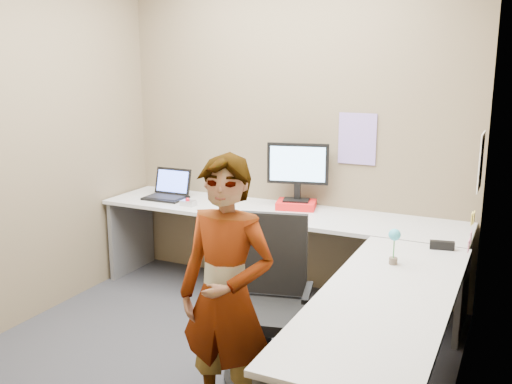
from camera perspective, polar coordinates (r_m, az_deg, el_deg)
The scene contains 20 objects.
ground at distance 3.99m, azimuth -3.89°, elevation -15.38°, with size 3.00×3.00×0.00m, color #222327.
wall_back at distance 4.72m, azimuth 3.67°, elevation 6.33°, with size 3.00×3.00×0.00m, color brown.
wall_right at distance 3.10m, azimuth 20.62°, elevation 2.11°, with size 2.70×2.70×0.00m, color brown.
wall_left at distance 4.49m, azimuth -21.18°, elevation 5.15°, with size 2.70×2.70×0.00m, color brown.
desk at distance 3.90m, azimuth 4.44°, elevation -6.61°, with size 2.98×2.58×0.73m.
paper_ream at distance 4.61m, azimuth 4.04°, elevation -1.27°, with size 0.31×0.23×0.06m, color red.
monitor at distance 4.56m, azimuth 4.19°, elevation 2.51°, with size 0.49×0.19×0.47m.
laptop at distance 5.01m, azimuth -8.72°, elevation 0.14°, with size 0.35×0.29×0.25m.
trackball_mouse at distance 4.71m, azimuth -6.80°, elevation -1.09°, with size 0.12×0.08×0.07m.
origami at distance 4.23m, azimuth 3.93°, elevation -2.57°, with size 0.10×0.10×0.06m, color white.
stapler at distance 3.79m, azimuth 18.11°, elevation -5.09°, with size 0.15×0.04×0.06m, color black.
flower at distance 3.41m, azimuth 13.66°, elevation -4.76°, with size 0.07×0.07×0.22m.
calendar_purple at distance 4.54m, azimuth 10.09°, elevation 5.26°, with size 0.30×0.01×0.40m, color #846BB7.
calendar_white at distance 4.01m, azimuth 21.58°, elevation 2.84°, with size 0.01×0.28×0.38m, color white.
sticky_note_a at distance 3.73m, azimuth 20.78°, elevation -2.53°, with size 0.01×0.07×0.07m, color #F2E059.
sticky_note_b at distance 3.81m, azimuth 20.69°, elevation -4.23°, with size 0.01×0.07×0.07m, color pink.
sticky_note_c at distance 3.70m, azimuth 20.50°, elevation -5.03°, with size 0.01×0.07×0.07m, color pink.
sticky_note_d at distance 3.88m, azimuth 20.95°, elevation -2.41°, with size 0.01×0.07×0.07m, color #F2E059.
office_chair at distance 3.49m, azimuth 1.32°, elevation -12.29°, with size 0.56×0.53×0.98m.
person at distance 2.94m, azimuth -2.97°, elevation -10.41°, with size 0.53×0.35×1.45m, color #999399.
Camera 1 is at (1.75, -3.05, 1.89)m, focal length 40.00 mm.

